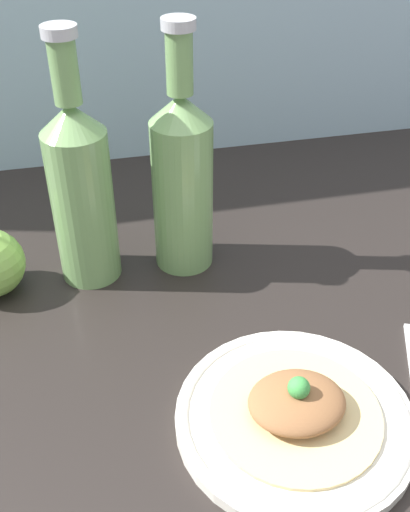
% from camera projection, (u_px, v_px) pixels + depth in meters
% --- Properties ---
extents(ground_plane, '(1.80, 1.10, 0.04)m').
position_uv_depth(ground_plane, '(180.00, 394.00, 0.64)').
color(ground_plane, black).
extents(plate, '(0.23, 0.23, 0.02)m').
position_uv_depth(plate, '(295.00, 417.00, 0.58)').
color(plate, silver).
rests_on(plate, ground_plane).
extents(plated_food, '(0.17, 0.17, 0.05)m').
position_uv_depth(plated_food, '(296.00, 405.00, 0.57)').
color(plated_food, '#D6BC7F').
rests_on(plated_food, plate).
extents(cider_bottle_left, '(0.07, 0.07, 0.31)m').
position_uv_depth(cider_bottle_left, '(81.00, 189.00, 0.70)').
color(cider_bottle_left, '#729E5B').
rests_on(cider_bottle_left, ground_plane).
extents(cider_bottle_right, '(0.07, 0.07, 0.31)m').
position_uv_depth(cider_bottle_right, '(182.00, 178.00, 0.72)').
color(cider_bottle_right, '#729E5B').
rests_on(cider_bottle_right, ground_plane).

